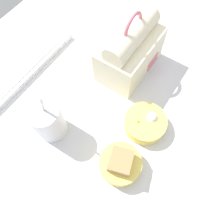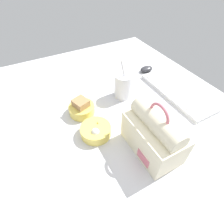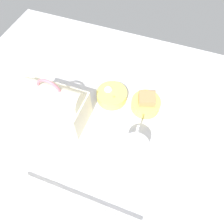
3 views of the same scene
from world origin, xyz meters
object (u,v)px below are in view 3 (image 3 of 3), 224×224
(soup_cup, at_px, (134,152))
(bento_bowl_sandwich, at_px, (146,103))
(bento_bowl_snacks, at_px, (112,95))
(keyboard, at_px, (71,222))
(lunch_bag, at_px, (55,105))

(soup_cup, height_order, bento_bowl_sandwich, soup_cup)
(bento_bowl_sandwich, height_order, bento_bowl_snacks, bento_bowl_sandwich)
(bento_bowl_sandwich, bearing_deg, keyboard, 78.68)
(lunch_bag, bearing_deg, keyboard, 122.61)
(keyboard, relative_size, soup_cup, 1.99)
(soup_cup, bearing_deg, keyboard, 65.71)
(keyboard, bearing_deg, bento_bowl_snacks, -84.53)
(soup_cup, height_order, bento_bowl_snacks, soup_cup)
(bento_bowl_snacks, bearing_deg, bento_bowl_sandwich, -178.07)
(lunch_bag, xyz_separation_m, bento_bowl_sandwich, (-0.30, -0.16, -0.05))
(keyboard, height_order, bento_bowl_sandwich, bento_bowl_sandwich)
(soup_cup, distance_m, bento_bowl_snacks, 0.27)
(soup_cup, bearing_deg, bento_bowl_snacks, -54.17)
(keyboard, relative_size, lunch_bag, 1.83)
(lunch_bag, height_order, soup_cup, lunch_bag)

